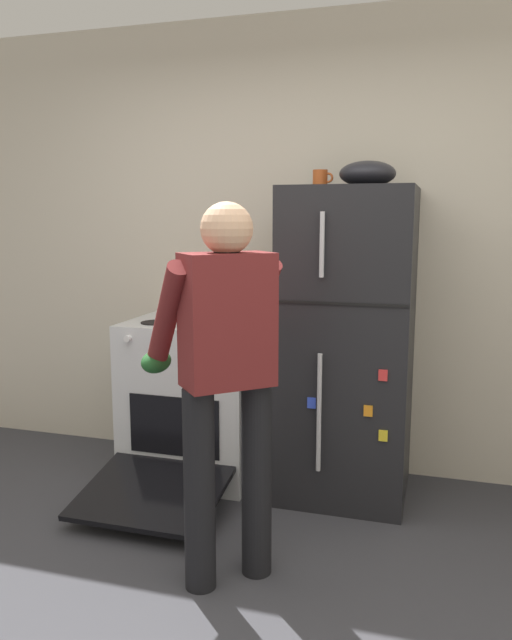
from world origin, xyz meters
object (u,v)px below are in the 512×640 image
person_cook (225,362)px  mixing_bowl (367,174)px  red_pot (217,313)px  refrigerator (348,344)px  stove_range (195,399)px  coffee_mug (321,179)px

person_cook → mixing_bowl: (0.44, 1.01, 0.81)m
person_cook → mixing_bowl: 1.37m
red_pot → mixing_bowl: bearing=3.5°
red_pot → refrigerator: bearing=3.8°
refrigerator → stove_range: refrigerator is taller
stove_range → person_cook: (0.55, -0.99, 0.49)m
coffee_mug → mixing_bowl: 0.26m
red_pot → mixing_bowl: mixing_bowl is taller
refrigerator → stove_range: bearing=-178.9°
stove_range → person_cook: 1.23m
person_cook → coffee_mug: size_ratio=14.28×
refrigerator → mixing_bowl: bearing=0.2°
stove_range → mixing_bowl: size_ratio=4.19×
stove_range → coffee_mug: coffee_mug is taller
refrigerator → coffee_mug: coffee_mug is taller
refrigerator → stove_range: 0.99m
refrigerator → coffee_mug: bearing=164.2°
refrigerator → mixing_bowl: mixing_bowl is taller
red_pot → mixing_bowl: size_ratio=1.24×
person_cook → coffee_mug: 1.33m
refrigerator → coffee_mug: 0.91m
stove_range → mixing_bowl: bearing=1.0°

